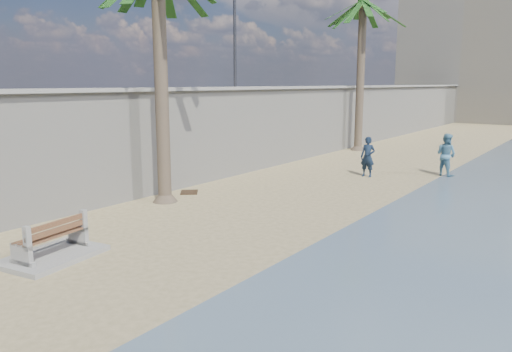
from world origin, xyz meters
The scene contains 10 objects.
ground_plane centered at (0.00, 0.00, 0.00)m, with size 140.00×140.00×0.00m, color tan.
seawall centered at (-5.20, 20.00, 1.75)m, with size 0.45×70.00×3.50m, color gray.
wall_cap centered at (-5.20, 20.00, 3.55)m, with size 0.80×70.00×0.12m, color gray.
end_building centered at (-2.00, 52.00, 7.00)m, with size 18.00×12.00×14.00m, color #B7AA93.
bench_far centered at (-2.15, 1.69, 0.38)m, with size 1.68×2.23×0.86m.
palm_back centered at (-4.19, 22.16, 7.96)m, with size 5.00×5.00×8.99m.
streetlight centered at (-5.10, 12.00, 6.64)m, with size 0.28×0.28×5.12m.
person_a centered at (-0.47, 14.76, 0.94)m, with size 0.67×0.46×1.87m, color #121F32.
person_b centered at (2.05, 16.82, 0.97)m, with size 0.93×0.72×1.93m, color teal.
debris_c centered at (-4.30, 8.31, 0.01)m, with size 0.73×0.58×0.03m, color #382616.
Camera 1 is at (7.45, -4.14, 3.75)m, focal length 35.00 mm.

